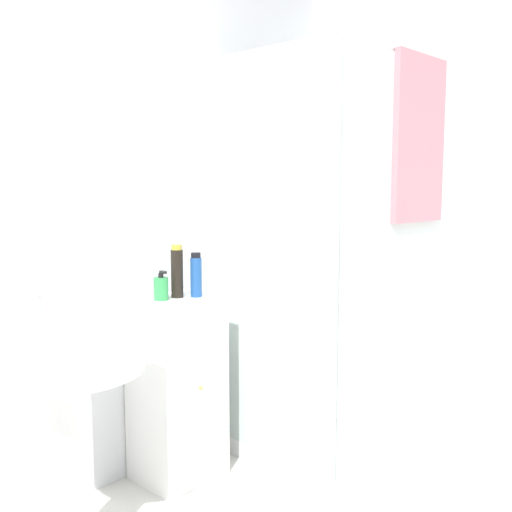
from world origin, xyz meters
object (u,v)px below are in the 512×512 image
object	(u,v)px
shampoo_bottle_tall_black	(177,272)
sink	(67,386)
soap_dispenser	(161,288)
shampoo_bottle_blue	(196,275)

from	to	relation	value
shampoo_bottle_tall_black	sink	bearing A→B (deg)	-161.66
soap_dispenser	shampoo_bottle_tall_black	xyz separation A→B (m)	(0.09, -0.00, 0.07)
shampoo_bottle_tall_black	shampoo_bottle_blue	world-z (taller)	shampoo_bottle_tall_black
sink	soap_dispenser	size ratio (longest dim) A/B	7.44
sink	shampoo_bottle_blue	size ratio (longest dim) A/B	4.85
sink	shampoo_bottle_tall_black	xyz separation A→B (m)	(0.70, 0.23, 0.32)
sink	shampoo_bottle_tall_black	distance (m)	0.80
sink	soap_dispenser	distance (m)	0.70
shampoo_bottle_tall_black	shampoo_bottle_blue	xyz separation A→B (m)	(0.07, -0.05, -0.02)
shampoo_bottle_blue	shampoo_bottle_tall_black	bearing A→B (deg)	143.43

